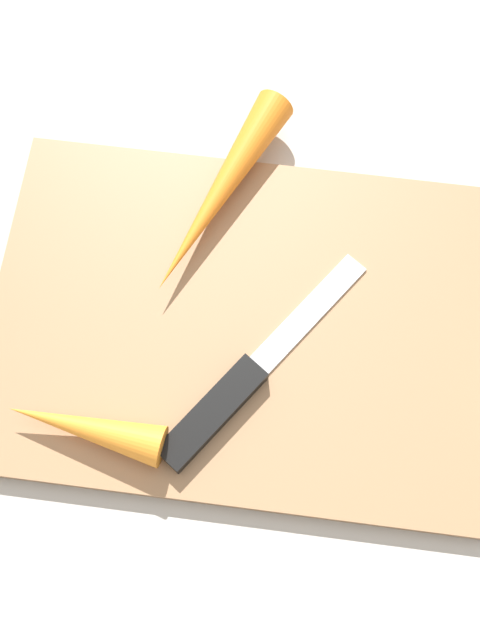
{
  "coord_description": "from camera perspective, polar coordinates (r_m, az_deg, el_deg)",
  "views": [
    {
      "loc": [
        0.02,
        -0.17,
        0.52
      ],
      "look_at": [
        0.0,
        0.0,
        0.01
      ],
      "focal_mm": 41.69,
      "sensor_mm": 36.0,
      "label": 1
    }
  ],
  "objects": [
    {
      "name": "carrot_short",
      "position": [
        0.51,
        -11.81,
        -8.09
      ],
      "size": [
        0.11,
        0.04,
        0.03
      ],
      "primitive_type": "cone",
      "rotation": [
        0.0,
        1.57,
        3.02
      ],
      "color": "orange",
      "rests_on": "cutting_board"
    },
    {
      "name": "cutting_board",
      "position": [
        0.54,
        0.0,
        -0.21
      ],
      "size": [
        0.36,
        0.26,
        0.01
      ],
      "primitive_type": "cube",
      "color": "#99704C",
      "rests_on": "ground_plane"
    },
    {
      "name": "ground_plane",
      "position": [
        0.54,
        0.0,
        -0.41
      ],
      "size": [
        1.4,
        1.4,
        0.0
      ],
      "primitive_type": "plane",
      "color": "#ADA8A0"
    },
    {
      "name": "carrot_long",
      "position": [
        0.56,
        -1.54,
        9.78
      ],
      "size": [
        0.09,
        0.17,
        0.03
      ],
      "primitive_type": "cone",
      "rotation": [
        0.0,
        1.57,
        4.33
      ],
      "color": "orange",
      "rests_on": "cutting_board"
    },
    {
      "name": "knife",
      "position": [
        0.51,
        -1.1,
        -6.09
      ],
      "size": [
        0.13,
        0.17,
        0.01
      ],
      "rotation": [
        0.0,
        0.0,
        0.95
      ],
      "color": "#B7B7BC",
      "rests_on": "cutting_board"
    }
  ]
}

